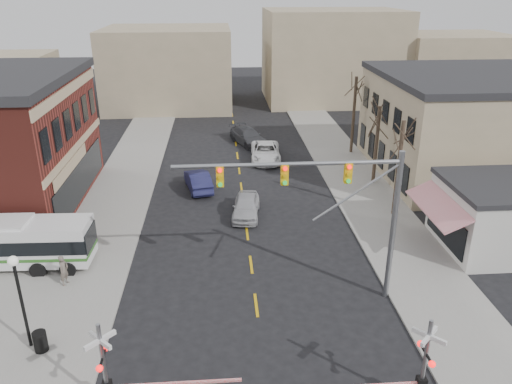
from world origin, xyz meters
TOP-DOWN VIEW (x-y plane):
  - ground at (0.00, 0.00)m, footprint 160.00×160.00m
  - sidewalk_west at (-9.50, 20.00)m, footprint 5.00×60.00m
  - sidewalk_east at (9.50, 20.00)m, footprint 5.00×60.00m
  - tan_building at (22.00, 20.00)m, footprint 20.30×15.30m
  - awning_shop at (15.97, 7.00)m, footprint 9.74×6.20m
  - tree_east_a at (10.50, 12.00)m, footprint 0.28×0.28m
  - tree_east_b at (10.80, 18.00)m, footprint 0.28×0.28m
  - tree_east_c at (11.00, 26.00)m, footprint 0.28×0.28m
  - traffic_signal_mast at (3.91, 2.33)m, footprint 10.85×0.30m
  - rr_crossing_west at (-5.71, -4.29)m, footprint 5.60×1.36m
  - rr_crossing_east at (5.39, -4.96)m, footprint 5.60×1.36m
  - street_lamp at (-10.38, -0.43)m, footprint 0.44×0.44m
  - trash_bin at (-9.78, -0.78)m, footprint 0.60×0.60m
  - car_a at (0.09, 12.63)m, footprint 2.33×4.62m
  - car_b at (-3.43, 17.83)m, footprint 2.58×4.89m
  - car_c at (2.56, 24.50)m, footprint 2.94×5.82m
  - car_d at (1.25, 29.70)m, footprint 4.17×5.90m
  - pedestrian_near at (-10.18, 4.55)m, footprint 0.59×0.73m
  - pedestrian_far at (-11.50, 8.02)m, footprint 1.04×1.13m

SIDE VIEW (x-z plane):
  - ground at x=0.00m, z-range 0.00..0.00m
  - sidewalk_west at x=-9.50m, z-range 0.00..0.12m
  - sidewalk_east at x=9.50m, z-range 0.00..0.12m
  - trash_bin at x=-9.78m, z-range 0.12..1.08m
  - car_a at x=0.09m, z-range 0.00..1.51m
  - car_b at x=-3.43m, z-range 0.00..1.53m
  - car_c at x=2.56m, z-range 0.00..1.58m
  - car_d at x=1.25m, z-range 0.00..1.59m
  - pedestrian_near at x=-10.18m, z-range 0.12..1.84m
  - pedestrian_far at x=-11.50m, z-range 0.12..1.98m
  - rr_crossing_west at x=-5.71m, z-range -0.03..3.97m
  - rr_crossing_east at x=5.39m, z-range -0.03..3.97m
  - awning_shop at x=15.97m, z-range 0.01..4.31m
  - tree_east_b at x=10.80m, z-range 0.12..6.42m
  - street_lamp at x=-10.38m, z-range 1.08..5.69m
  - tree_east_a at x=10.50m, z-range 0.12..6.87m
  - tree_east_c at x=11.00m, z-range 0.12..7.32m
  - tan_building at x=22.00m, z-range 0.01..8.51m
  - traffic_signal_mast at x=3.91m, z-range 1.78..9.78m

